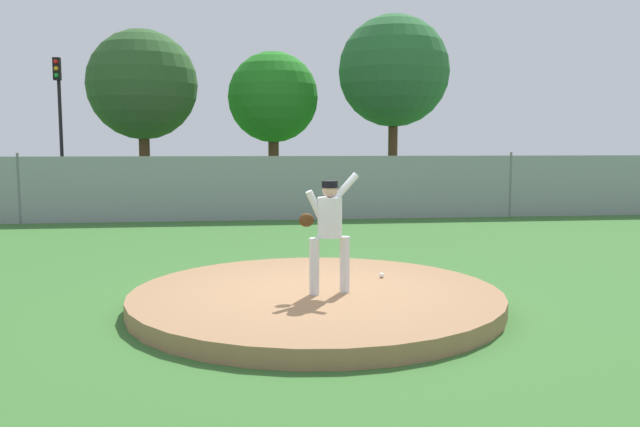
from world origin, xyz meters
The scene contains 13 objects.
ground_plane centered at (0.00, 6.00, 0.00)m, with size 80.00×80.00×0.00m, color #386B2D.
asphalt_strip centered at (0.00, 14.50, 0.00)m, with size 44.00×7.00×0.01m, color #2B2B2D.
pitchers_mound centered at (0.00, 0.00, 0.11)m, with size 4.98×4.98×0.22m, color #99704C.
pitcher_youth centered at (0.14, -0.21, 1.14)m, with size 0.80×0.32×1.60m.
baseball centered at (1.05, 0.68, 0.26)m, with size 0.07×0.07×0.07m, color white.
chainlink_fence centered at (0.00, 10.00, 0.93)m, with size 35.60×0.07×1.96m.
parked_car_slate centered at (6.88, 14.74, 0.78)m, with size 2.07×4.86×1.61m.
parked_car_burgundy centered at (9.86, 14.75, 0.84)m, with size 1.81×4.58×1.75m.
parked_car_red centered at (-0.63, 14.47, 0.83)m, with size 1.87×4.67×1.72m.
traffic_light_near centered at (-8.36, 18.91, 3.83)m, with size 0.28×0.46×5.69m.
tree_leaning_west centered at (-5.41, 21.52, 4.88)m, with size 4.94×4.94×7.36m.
tree_tall_centre centered at (0.58, 23.02, 4.48)m, with size 4.40×4.40×6.71m.
tree_slender_far centered at (6.30, 21.85, 5.69)m, with size 5.31×5.31×8.37m.
Camera 1 is at (-0.97, -8.32, 2.17)m, focal length 35.50 mm.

